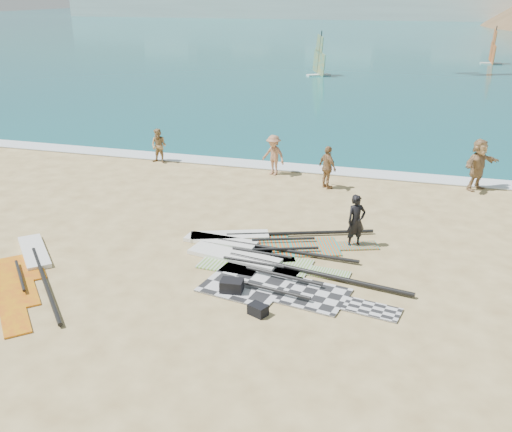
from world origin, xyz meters
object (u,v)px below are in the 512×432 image
(beachgoer_back, at_px, (328,167))
(beachgoer_left, at_px, (159,146))
(rig_red, at_px, (22,271))
(gear_bag_near, at_px, (232,286))
(rig_green, at_px, (248,253))
(rig_grey, at_px, (268,274))
(beachgoer_mid, at_px, (273,155))
(rig_orange, at_px, (268,242))
(gear_bag_far, at_px, (258,310))
(beachgoer_right, at_px, (478,165))
(person_wetsuit, at_px, (356,221))

(beachgoer_back, bearing_deg, beachgoer_left, 33.66)
(rig_red, relative_size, gear_bag_near, 9.00)
(rig_green, bearing_deg, rig_grey, -47.17)
(rig_red, relative_size, beachgoer_mid, 3.02)
(gear_bag_near, bearing_deg, beachgoer_back, 84.02)
(rig_green, bearing_deg, beachgoer_back, 84.17)
(rig_orange, bearing_deg, beachgoer_back, 61.29)
(rig_green, relative_size, rig_orange, 0.93)
(rig_grey, height_order, rig_green, rig_grey)
(rig_red, relative_size, gear_bag_far, 11.64)
(beachgoer_mid, xyz_separation_m, beachgoer_right, (8.00, 0.33, 0.16))
(person_wetsuit, height_order, beachgoer_mid, beachgoer_mid)
(rig_grey, distance_m, person_wetsuit, 3.37)
(rig_green, distance_m, rig_orange, 0.99)
(rig_grey, distance_m, rig_orange, 2.13)
(gear_bag_near, relative_size, beachgoer_right, 0.28)
(beachgoer_mid, bearing_deg, rig_green, -57.84)
(rig_green, height_order, gear_bag_near, gear_bag_near)
(rig_orange, xyz_separation_m, beachgoer_right, (6.40, 7.15, 0.95))
(rig_red, relative_size, person_wetsuit, 3.13)
(beachgoer_left, bearing_deg, rig_grey, -46.83)
(person_wetsuit, xyz_separation_m, beachgoer_back, (-1.72, 5.16, 0.03))
(gear_bag_far, relative_size, person_wetsuit, 0.27)
(rig_red, bearing_deg, gear_bag_far, 44.37)
(rig_green, relative_size, beachgoer_left, 3.53)
(rig_orange, distance_m, beachgoer_mid, 7.05)
(rig_orange, xyz_separation_m, beachgoer_back, (0.85, 5.68, 0.79))
(rig_orange, height_order, beachgoer_right, beachgoer_right)
(rig_orange, relative_size, gear_bag_near, 10.31)
(rig_orange, xyz_separation_m, beachgoer_mid, (-1.60, 6.82, 0.79))
(beachgoer_left, relative_size, beachgoer_right, 0.76)
(beachgoer_left, bearing_deg, beachgoer_mid, 0.51)
(gear_bag_far, height_order, beachgoer_right, beachgoer_right)
(beachgoer_mid, bearing_deg, beachgoer_left, -160.53)
(beachgoer_left, bearing_deg, gear_bag_near, -52.46)
(beachgoer_right, bearing_deg, person_wetsuit, -169.66)
(rig_orange, height_order, beachgoer_back, beachgoer_back)
(beachgoer_mid, relative_size, beachgoer_back, 1.00)
(rig_red, relative_size, beachgoer_back, 3.02)
(gear_bag_near, bearing_deg, beachgoer_right, 57.95)
(rig_red, bearing_deg, beachgoer_mid, 114.30)
(gear_bag_far, bearing_deg, beachgoer_mid, 102.70)
(person_wetsuit, bearing_deg, beachgoer_left, 109.54)
(beachgoer_mid, bearing_deg, rig_orange, -53.83)
(rig_orange, bearing_deg, beachgoer_right, 27.93)
(rig_green, relative_size, gear_bag_far, 12.33)
(beachgoer_left, relative_size, beachgoer_mid, 0.91)
(beachgoer_left, distance_m, beachgoer_mid, 5.36)
(gear_bag_far, xyz_separation_m, beachgoer_right, (5.56, 11.19, 0.87))
(person_wetsuit, bearing_deg, rig_green, 170.88)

